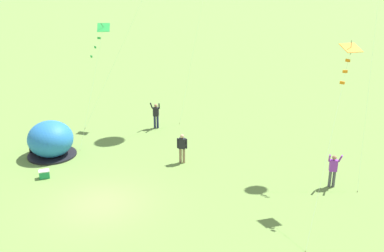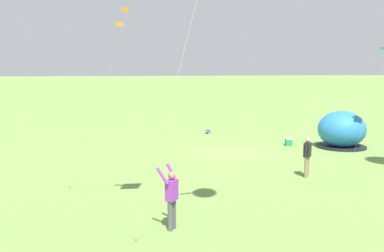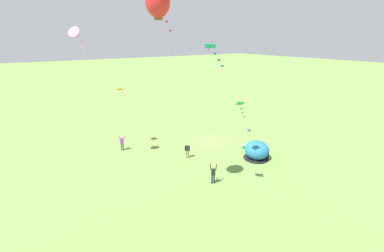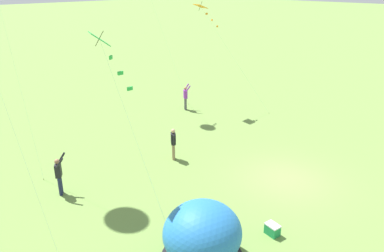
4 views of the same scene
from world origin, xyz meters
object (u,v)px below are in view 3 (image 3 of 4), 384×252
Objects in this scene: kite_orange at (122,92)px; popup_tent at (257,150)px; toddler_crawling at (249,130)px; person_flying_kite at (213,174)px; cooler_box at (244,146)px; kite_green at (241,107)px; kite_pink at (76,34)px; kite_red at (158,1)px; person_arms_raised at (122,142)px; kite_teal at (214,54)px; person_strolling at (187,150)px.

popup_tent is at bearing -136.93° from kite_orange.
person_flying_kite is at bearing 121.95° from toddler_crawling.
kite_orange is (11.57, 10.82, 5.94)m from popup_tent.
cooler_box is 16.15m from kite_orange.
kite_orange is (4.71, 16.74, 6.75)m from toddler_crawling.
kite_pink reaches higher than kite_green.
kite_red is (-0.05, 5.05, 14.10)m from person_flying_kite.
person_arms_raised is at bearing 47.74° from popup_tent.
kite_orange reaches higher than person_flying_kite.
cooler_box is at bearing -126.68° from kite_orange.
toddler_crawling is 24.99m from kite_red.
cooler_box is 20.40m from kite_red.
cooler_box is 0.08× the size of kite_green.
kite_orange is at bearing 5.83° from kite_teal.
popup_tent is at bearing -125.39° from person_strolling.
person_flying_kite is 0.12× the size of kite_red.
kite_red is (-4.23, 13.30, 14.88)m from cooler_box.
toddler_crawling is at bearing -94.45° from kite_pink.
cooler_box is 0.04× the size of kite_red.
kite_pink is at bearing 122.58° from kite_orange.
person_flying_kite reaches higher than cooler_box.
person_flying_kite is 14.68m from kite_orange.
kite_orange is at bearing -57.42° from kite_pink.
kite_red reaches higher than kite_pink.
person_flying_kite is 0.14× the size of kite_pink.
kite_green is (-3.58, 4.65, 6.50)m from cooler_box.
cooler_box is at bearing -58.26° from kite_teal.
person_strolling is 10.29m from kite_orange.
kite_pink is at bearing 85.55° from toddler_crawling.
kite_pink is (9.91, 8.29, 12.16)m from person_flying_kite.
kite_orange is at bearing 43.07° from popup_tent.
kite_orange is at bearing 53.32° from cooler_box.
kite_red reaches higher than person_strolling.
kite_green reaches higher than toddler_crawling.
kite_green is at bearing -128.08° from kite_pink.
person_arms_raised is 0.25× the size of kite_orange.
kite_red is at bearing 114.42° from toddler_crawling.
kite_red is (-13.00, 1.52, 8.16)m from kite_orange.
person_flying_kite is 0.15× the size of kite_teal.
kite_pink is at bearing 27.57° from kite_teal.
toddler_crawling is 0.04× the size of kite_teal.
person_arms_raised is at bearing 77.93° from toddler_crawling.
kite_orange reaches higher than person_arms_raised.
person_strolling is at bearing -113.58° from kite_pink.
kite_red is at bearing 55.48° from kite_teal.
kite_pink reaches higher than kite_teal.
kite_pink is (4.04, 9.25, 12.20)m from person_strolling.
toddler_crawling is 0.07× the size of kite_green.
person_flying_kite is 14.98m from kite_red.
kite_pink is (1.67, 21.50, 12.98)m from toddler_crawling.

